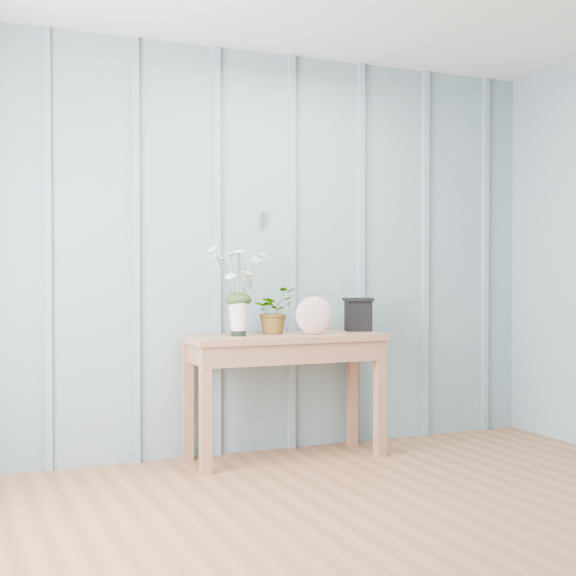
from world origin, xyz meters
name	(u,v)px	position (x,y,z in m)	size (l,w,h in m)	color
ground	(470,575)	(0.00, 0.00, 0.00)	(4.50, 4.50, 0.00)	brown
room_shell	(355,89)	(0.00, 0.92, 1.99)	(4.00, 4.50, 2.50)	gray
sideboard	(285,353)	(0.10, 1.99, 0.64)	(1.20, 0.45, 0.75)	#8E5E41
daisy_vase	(238,277)	(-0.20, 1.99, 1.10)	(0.39, 0.30, 0.55)	black
spider_plant	(274,310)	(0.05, 2.06, 0.89)	(0.25, 0.22, 0.28)	#203B19
felt_disc_vessel	(314,315)	(0.25, 1.90, 0.86)	(0.23, 0.06, 0.23)	#944753
carved_box	(358,314)	(0.63, 2.05, 0.86)	(0.20, 0.17, 0.21)	black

